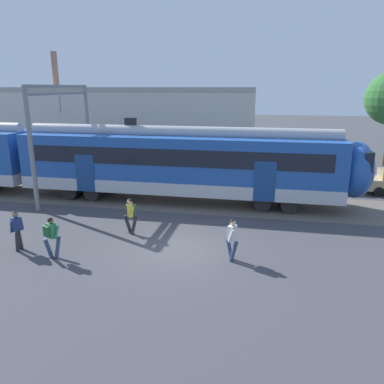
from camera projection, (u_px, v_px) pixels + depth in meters
ground_plane at (177, 248)px, 15.39m from camera, size 160.00×160.00×0.00m
track_bed at (11, 191)px, 23.99m from camera, size 80.00×4.40×0.01m
commuter_train at (42, 157)px, 22.90m from camera, size 38.05×3.07×4.73m
pedestrian_navy at (17, 227)px, 14.97m from camera, size 0.54×0.67×1.67m
pedestrian_green at (51, 234)px, 14.25m from camera, size 0.65×0.58×1.67m
pedestrian_yellow at (131, 213)px, 16.67m from camera, size 0.70×0.53×1.67m
pedestrian_white at (232, 237)px, 14.06m from camera, size 0.57×0.65×1.67m
catenary_gantry at (62, 124)px, 22.06m from camera, size 0.24×6.64×6.53m
background_building at (128, 128)px, 30.70m from camera, size 20.34×5.00×9.20m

